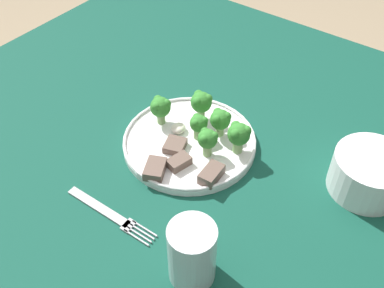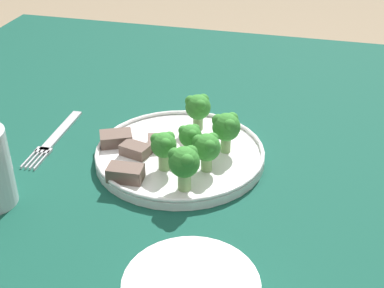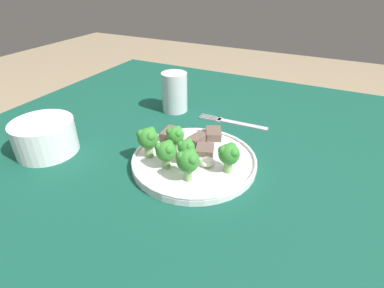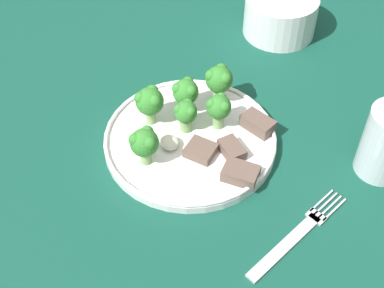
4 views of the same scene
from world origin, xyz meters
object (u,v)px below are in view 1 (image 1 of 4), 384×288
at_px(drinking_glass, 192,256).
at_px(cream_bowl, 369,174).
at_px(dinner_plate, 189,142).
at_px(fork, 109,214).

bearing_deg(drinking_glass, cream_bowl, 155.25).
bearing_deg(cream_bowl, dinner_plate, -72.67).
distance_m(fork, drinking_glass, 0.17).
height_order(fork, drinking_glass, drinking_glass).
distance_m(cream_bowl, drinking_glass, 0.33).
bearing_deg(fork, drinking_glass, 88.31).
height_order(dinner_plate, drinking_glass, drinking_glass).
bearing_deg(dinner_plate, fork, -2.31).
xyz_separation_m(fork, cream_bowl, (-0.30, 0.31, 0.03)).
relative_size(cream_bowl, drinking_glass, 1.21).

